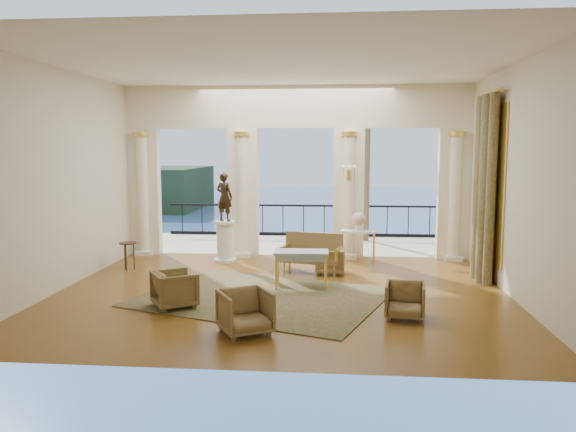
# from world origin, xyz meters

# --- Properties ---
(floor) EXTENTS (9.00, 9.00, 0.00)m
(floor) POSITION_xyz_m (0.00, 0.00, 0.00)
(floor) COLOR #4D290C
(floor) RESTS_ON ground
(room_walls) EXTENTS (9.00, 9.00, 9.00)m
(room_walls) POSITION_xyz_m (0.00, -1.12, 2.88)
(room_walls) COLOR beige
(room_walls) RESTS_ON ground
(arcade) EXTENTS (9.00, 0.56, 4.50)m
(arcade) POSITION_xyz_m (-0.00, 3.82, 2.58)
(arcade) COLOR beige
(arcade) RESTS_ON ground
(terrace) EXTENTS (10.00, 3.60, 0.10)m
(terrace) POSITION_xyz_m (0.00, 5.80, -0.05)
(terrace) COLOR beige
(terrace) RESTS_ON ground
(balustrade) EXTENTS (9.00, 0.06, 1.03)m
(balustrade) POSITION_xyz_m (0.00, 7.40, 0.41)
(balustrade) COLOR black
(balustrade) RESTS_ON terrace
(palm_tree) EXTENTS (2.00, 2.00, 4.50)m
(palm_tree) POSITION_xyz_m (2.00, 6.60, 4.09)
(palm_tree) COLOR #4C3823
(palm_tree) RESTS_ON terrace
(headland) EXTENTS (22.00, 18.00, 6.00)m
(headland) POSITION_xyz_m (-30.00, 70.00, -3.00)
(headland) COLOR black
(headland) RESTS_ON sea
(sea) EXTENTS (160.00, 160.00, 0.00)m
(sea) POSITION_xyz_m (0.00, 60.00, -6.00)
(sea) COLOR #1E498E
(sea) RESTS_ON ground
(curtain) EXTENTS (0.33, 1.40, 4.09)m
(curtain) POSITION_xyz_m (4.28, 1.50, 2.02)
(curtain) COLOR #4B4429
(curtain) RESTS_ON ground
(window_frame) EXTENTS (0.04, 1.60, 3.40)m
(window_frame) POSITION_xyz_m (4.47, 1.50, 2.10)
(window_frame) COLOR #ECC34D
(window_frame) RESTS_ON room_walls
(wall_sconce) EXTENTS (0.30, 0.11, 0.33)m
(wall_sconce) POSITION_xyz_m (1.40, 3.51, 2.23)
(wall_sconce) COLOR #ECC34D
(wall_sconce) RESTS_ON arcade
(rug) EXTENTS (5.35, 4.75, 0.02)m
(rug) POSITION_xyz_m (-0.32, -0.40, 0.01)
(rug) COLOR #2D321A
(rug) RESTS_ON ground
(armchair_a) EXTENTS (0.98, 0.97, 0.76)m
(armchair_a) POSITION_xyz_m (-0.31, -2.53, 0.38)
(armchair_a) COLOR #4D3F1F
(armchair_a) RESTS_ON ground
(armchair_b) EXTENTS (0.74, 0.70, 0.68)m
(armchair_b) POSITION_xyz_m (2.28, -1.50, 0.34)
(armchair_b) COLOR #4D3F1F
(armchair_b) RESTS_ON ground
(armchair_c) EXTENTS (0.63, 0.67, 0.67)m
(armchair_c) POSITION_xyz_m (0.95, 1.80, 0.34)
(armchair_c) COLOR #4D3F1F
(armchair_c) RESTS_ON ground
(armchair_d) EXTENTS (0.96, 0.97, 0.74)m
(armchair_d) POSITION_xyz_m (-1.82, -1.20, 0.37)
(armchair_d) COLOR #4D3F1F
(armchair_d) RESTS_ON ground
(settee) EXTENTS (1.47, 0.85, 0.91)m
(settee) POSITION_xyz_m (0.54, 1.95, 0.45)
(settee) COLOR #4D3F1F
(settee) RESTS_ON ground
(game_table) EXTENTS (1.14, 0.65, 0.77)m
(game_table) POSITION_xyz_m (0.38, 0.49, 0.69)
(game_table) COLOR #8DA7B2
(game_table) RESTS_ON ground
(pedestal) EXTENTS (0.57, 0.57, 1.05)m
(pedestal) POSITION_xyz_m (-1.74, 2.97, 0.50)
(pedestal) COLOR silver
(pedestal) RESTS_ON ground
(statue) EXTENTS (0.53, 0.44, 1.23)m
(statue) POSITION_xyz_m (-1.74, 2.97, 1.66)
(statue) COLOR black
(statue) RESTS_ON pedestal
(console_table) EXTENTS (0.93, 0.50, 0.83)m
(console_table) POSITION_xyz_m (1.64, 3.05, 0.69)
(console_table) COLOR silver
(console_table) RESTS_ON ground
(urn) EXTENTS (0.35, 0.35, 0.47)m
(urn) POSITION_xyz_m (1.64, 3.05, 1.10)
(urn) COLOR white
(urn) RESTS_ON console_table
(side_table) EXTENTS (0.41, 0.41, 0.66)m
(side_table) POSITION_xyz_m (-3.84, 1.80, 0.57)
(side_table) COLOR black
(side_table) RESTS_ON ground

